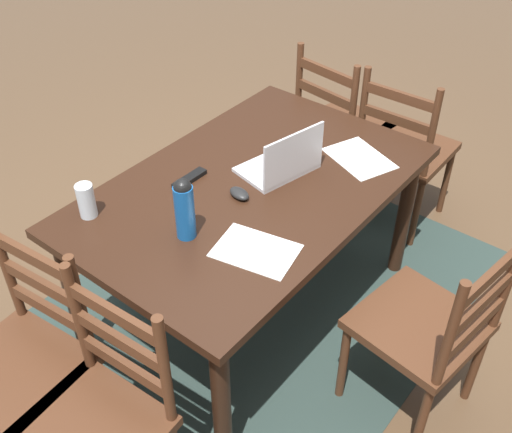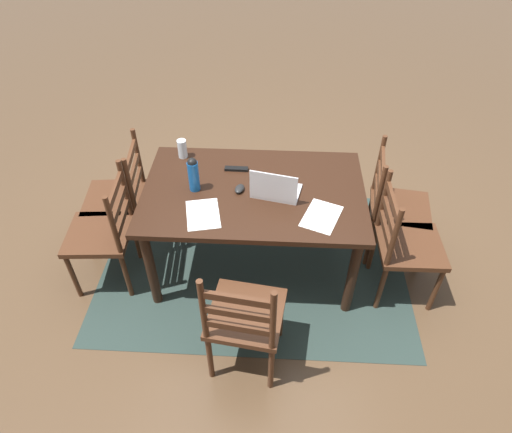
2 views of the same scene
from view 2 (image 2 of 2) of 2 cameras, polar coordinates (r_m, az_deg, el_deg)
name	(u,v)px [view 2 (image 2 of 2)]	position (r m, az deg, el deg)	size (l,w,h in m)	color
ground_plane	(254,262)	(3.63, -0.25, -5.78)	(14.00, 14.00, 0.00)	brown
area_rug	(254,262)	(3.63, -0.25, -5.75)	(2.36, 1.70, 0.01)	#283833
dining_table	(254,200)	(3.17, -0.28, 2.15)	(1.54, 0.99, 0.74)	black
chair_left_far	(405,245)	(3.29, 18.32, -3.39)	(0.45, 0.45, 0.95)	#4C2B19
chair_right_near	(119,197)	(3.65, -16.92, 2.35)	(0.48, 0.48, 0.95)	#4C2B19
chair_left_near	(395,207)	(3.57, 17.16, 1.20)	(0.50, 0.50, 0.95)	#4C2B19
chair_far_head	(245,318)	(2.73, -1.45, -12.77)	(0.50, 0.50, 0.95)	#4C2B19
chair_right_far	(104,233)	(3.38, -18.70, -1.96)	(0.47, 0.47, 0.95)	#4C2B19
laptop	(275,189)	(3.03, 2.44, 3.49)	(0.36, 0.28, 0.23)	silver
water_bottle	(193,174)	(3.07, -7.95, 5.40)	(0.07, 0.07, 0.26)	#145199
drinking_glass	(182,149)	(3.44, -9.32, 8.48)	(0.07, 0.07, 0.14)	silver
computer_mouse	(240,189)	(3.10, -2.10, 3.54)	(0.06, 0.10, 0.03)	black
tv_remote	(236,169)	(3.30, -2.51, 6.06)	(0.04, 0.17, 0.02)	black
paper_stack_left	(321,216)	(2.94, 8.30, 0.03)	(0.21, 0.30, 0.00)	white
paper_stack_right	(203,214)	(2.94, -6.74, 0.28)	(0.21, 0.30, 0.00)	white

